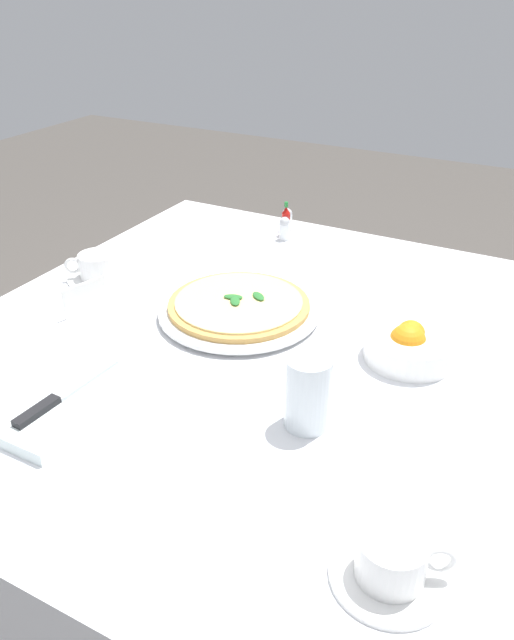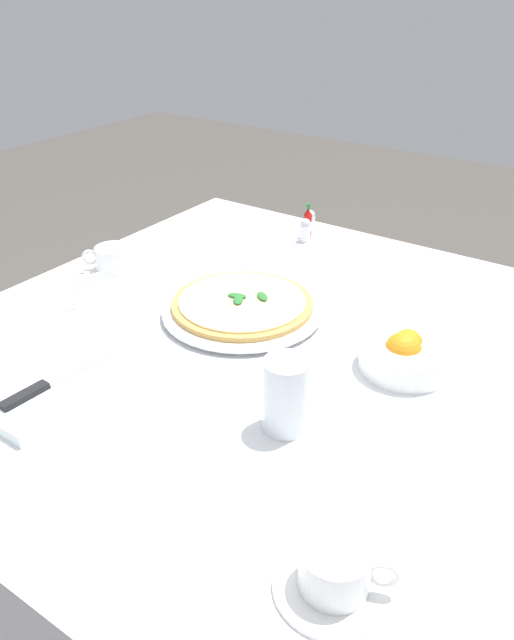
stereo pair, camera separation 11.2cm
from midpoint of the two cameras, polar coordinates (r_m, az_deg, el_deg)
The scene contains 14 objects.
ground_plane at distance 1.59m, azimuth -0.88°, elevation -24.97°, with size 8.00×8.00×0.00m, color #4C4742.
dining_table at distance 1.16m, azimuth -1.11°, elevation -7.69°, with size 1.13×1.13×0.72m.
pizza_plate at distance 1.17m, azimuth -4.39°, elevation 0.81°, with size 0.30×0.30×0.02m.
pizza at distance 1.17m, azimuth -4.41°, elevation 1.40°, with size 0.26×0.26×0.02m.
coffee_cup_near_right at distance 0.72m, azimuth 7.49°, elevation -21.10°, with size 0.13×0.13×0.06m.
coffee_cup_far_left at distance 1.36m, azimuth -16.63°, elevation 4.48°, with size 0.13×0.13×0.06m.
water_glass_center_back at distance 0.88m, azimuth 0.99°, elevation -7.08°, with size 0.07×0.07×0.11m.
napkin_folded at distance 1.00m, azimuth -20.33°, elevation -7.15°, with size 0.22×0.13×0.02m.
dinner_knife at distance 0.99m, azimuth -20.35°, elevation -6.42°, with size 0.20×0.03×0.01m.
citrus_bowl at distance 1.06m, azimuth 10.76°, elevation -2.34°, with size 0.15×0.15×0.07m.
hot_sauce_bottle at distance 1.53m, azimuth 0.52°, elevation 8.91°, with size 0.02×0.02×0.08m.
salt_shaker at distance 1.56m, azimuth 0.67°, elevation 8.98°, with size 0.03×0.03×0.06m.
pepper_shaker at distance 1.50m, azimuth 0.36°, elevation 8.19°, with size 0.03×0.03×0.06m.
menu_card at distance 1.24m, azimuth -17.93°, elevation 1.90°, with size 0.09×0.03×0.06m.
Camera 1 is at (-0.83, -0.40, 1.30)m, focal length 35.20 mm.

